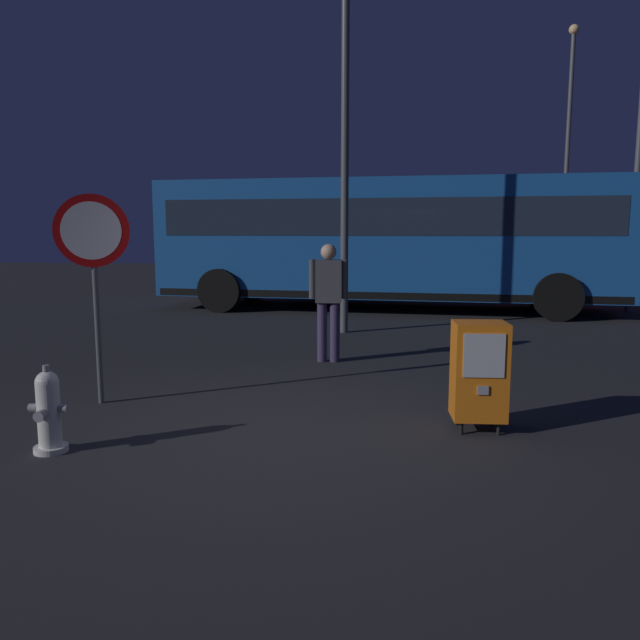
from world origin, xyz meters
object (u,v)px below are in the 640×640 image
(newspaper_box_primary, at_px, (479,370))
(street_light_near_left, at_px, (345,126))
(fire_hydrant, at_px, (49,411))
(bus_near, at_px, (386,237))
(pedestrian, at_px, (328,296))
(stop_sign, at_px, (93,255))
(street_light_near_right, at_px, (568,141))
(bus_far, at_px, (457,236))

(newspaper_box_primary, relative_size, street_light_near_left, 0.16)
(fire_hydrant, relative_size, bus_near, 0.07)
(fire_hydrant, relative_size, newspaper_box_primary, 0.73)
(pedestrian, bearing_deg, bus_near, 80.07)
(stop_sign, bearing_deg, street_light_near_left, 62.81)
(newspaper_box_primary, distance_m, bus_near, 9.09)
(bus_near, bearing_deg, street_light_near_right, 54.33)
(stop_sign, xyz_separation_m, bus_near, (3.41, 8.34, 0.11))
(street_light_near_left, bearing_deg, bus_far, 67.36)
(street_light_near_left, height_order, street_light_near_right, street_light_near_right)
(bus_far, height_order, street_light_near_right, street_light_near_right)
(bus_far, bearing_deg, street_light_near_right, 24.17)
(newspaper_box_primary, xyz_separation_m, street_light_near_left, (-1.38, 5.56, 3.11))
(pedestrian, bearing_deg, street_light_near_left, 86.44)
(fire_hydrant, bearing_deg, bus_near, 71.86)
(stop_sign, relative_size, bus_near, 0.21)
(pedestrian, height_order, bus_near, bus_near)
(street_light_near_right, bearing_deg, pedestrian, -119.81)
(pedestrian, bearing_deg, street_light_near_right, 60.19)
(bus_near, height_order, street_light_near_left, street_light_near_left)
(fire_hydrant, relative_size, bus_far, 0.07)
(bus_near, bearing_deg, bus_far, 68.89)
(fire_hydrant, distance_m, pedestrian, 4.40)
(newspaper_box_primary, relative_size, bus_far, 0.10)
(newspaper_box_primary, distance_m, street_light_near_left, 6.52)
(bus_near, relative_size, bus_far, 1.00)
(newspaper_box_primary, bearing_deg, bus_far, 82.20)
(pedestrian, height_order, bus_far, bus_far)
(newspaper_box_primary, xyz_separation_m, bus_far, (1.81, 13.21, 1.14))
(stop_sign, distance_m, pedestrian, 3.36)
(fire_hydrant, distance_m, street_light_near_right, 19.36)
(stop_sign, relative_size, street_light_near_right, 0.27)
(newspaper_box_primary, height_order, street_light_near_left, street_light_near_left)
(stop_sign, distance_m, street_light_near_left, 5.88)
(fire_hydrant, relative_size, pedestrian, 0.45)
(bus_far, bearing_deg, street_light_near_left, -119.77)
(fire_hydrant, bearing_deg, bus_far, 68.54)
(bus_far, bearing_deg, bus_near, -125.78)
(fire_hydrant, relative_size, street_light_near_right, 0.09)
(newspaper_box_primary, height_order, pedestrian, pedestrian)
(bus_far, height_order, street_light_near_left, street_light_near_left)
(street_light_near_right, bearing_deg, newspaper_box_primary, -110.01)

